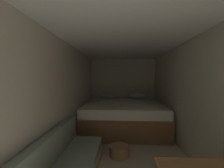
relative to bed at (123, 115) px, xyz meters
The scene contains 7 objects.
ground_plane 1.65m from the bed, 90.00° to the right, with size 7.26×7.26×0.00m, color #B2A893.
wall_back 1.25m from the bed, 90.00° to the left, with size 2.33×0.05×2.10m, color beige.
wall_left 2.08m from the bed, 125.37° to the right, with size 0.05×5.26×2.10m, color beige.
wall_right 2.08m from the bed, 54.63° to the right, with size 0.05×5.26×2.10m, color beige.
ceiling_slab 2.37m from the bed, 90.00° to the right, with size 2.33×5.26×0.05m, color white.
bed is the anchor object (origin of this frame).
wicker_basket 1.51m from the bed, 94.42° to the right, with size 0.35×0.35×0.19m.
Camera 1 is at (-0.11, -0.40, 1.42)m, focal length 23.27 mm.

